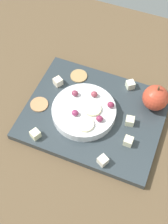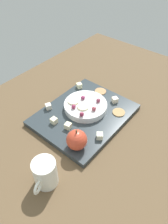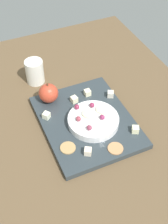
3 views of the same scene
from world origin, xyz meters
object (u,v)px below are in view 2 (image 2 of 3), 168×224
object	(u,v)px
cracker_1	(119,112)
apple_slice_1	(74,101)
grape_2	(81,114)
cheese_cube_1	(79,86)
apple_slice_0	(83,107)
cracker_0	(100,91)
cheese_cube_0	(68,126)
serving_dish	(85,106)
grape_4	(83,98)
platter	(84,115)
cheese_cube_3	(115,100)
grape_1	(98,100)
grape_3	(74,107)
cheese_cube_2	(48,106)
cheese_cube_4	(100,136)
cheese_cube_5	(54,121)
cup	(45,173)
apple_whole	(77,140)
grape_0	(94,109)

from	to	relation	value
cracker_1	apple_slice_1	bearing A→B (deg)	117.67
grape_2	cheese_cube_1	bearing A→B (deg)	42.96
apple_slice_0	cracker_0	bearing A→B (deg)	9.24
cheese_cube_0	grape_2	xyz separation A→B (cm)	(6.00, -1.35, 2.33)
serving_dish	cheese_cube_0	world-z (taller)	serving_dish
cheese_cube_1	grape_4	size ratio (longest dim) A/B	1.18
platter	cheese_cube_3	distance (cm)	14.44
cheese_cube_0	grape_4	size ratio (longest dim) A/B	1.18
cracker_0	grape_1	size ratio (longest dim) A/B	2.67
grape_4	apple_slice_1	world-z (taller)	grape_4
grape_3	grape_4	world-z (taller)	same
cheese_cube_2	cheese_cube_3	size ratio (longest dim) A/B	1.00
cracker_0	apple_slice_1	distance (cm)	15.16
cheese_cube_3	apple_slice_0	distance (cm)	14.53
cracker_0	grape_2	bearing A→B (deg)	-165.22
cheese_cube_4	cheese_cube_2	bearing A→B (deg)	91.74
cheese_cube_1	apple_slice_0	bearing A→B (deg)	-133.93
apple_slice_1	cheese_cube_5	bearing A→B (deg)	-177.82
cheese_cube_2	cup	world-z (taller)	cup
serving_dish	grape_4	size ratio (longest dim) A/B	9.27
cheese_cube_2	grape_4	world-z (taller)	grape_4
grape_1	apple_slice_0	bearing A→B (deg)	156.96
apple_whole	grape_2	world-z (taller)	apple_whole
cheese_cube_5	grape_2	bearing A→B (deg)	-44.21
apple_whole	grape_4	bearing A→B (deg)	34.40
grape_2	apple_slice_1	distance (cm)	8.71
grape_2	grape_4	xyz separation A→B (cm)	(7.70, 5.70, -0.10)
cracker_0	cheese_cube_2	bearing A→B (deg)	156.51
cheese_cube_2	cheese_cube_5	world-z (taller)	same
serving_dish	cheese_cube_2	distance (cm)	14.65
cheese_cube_5	grape_2	world-z (taller)	grape_2
apple_slice_1	cracker_0	bearing A→B (deg)	-10.33
grape_0	apple_slice_1	distance (cm)	9.47
cheese_cube_3	cheese_cube_1	bearing A→B (deg)	95.94
cheese_cube_3	grape_0	xyz separation A→B (cm)	(-11.79, 1.90, 2.30)
grape_4	apple_slice_0	xyz separation A→B (cm)	(-3.67, -3.14, -0.46)
apple_whole	cheese_cube_4	world-z (taller)	apple_whole
cheese_cube_1	grape_2	xyz separation A→B (cm)	(-15.19, -14.15, 2.33)
platter	cracker_1	world-z (taller)	cracker_1
platter	grape_4	size ratio (longest dim) A/B	19.98
apple_slice_1	cheese_cube_1	bearing A→B (deg)	30.48
cheese_cube_3	grape_3	world-z (taller)	grape_3
grape_4	grape_3	bearing A→B (deg)	-173.76
cracker_0	apple_slice_0	size ratio (longest dim) A/B	1.08
cheese_cube_1	grape_0	world-z (taller)	grape_0
cheese_cube_5	grape_1	size ratio (longest dim) A/B	1.18
cheese_cube_1	apple_slice_1	size ratio (longest dim) A/B	0.48
cheese_cube_4	cracker_0	world-z (taller)	cheese_cube_4
cracker_0	cheese_cube_5	bearing A→B (deg)	175.13
cheese_cube_4	apple_slice_0	bearing A→B (deg)	63.09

